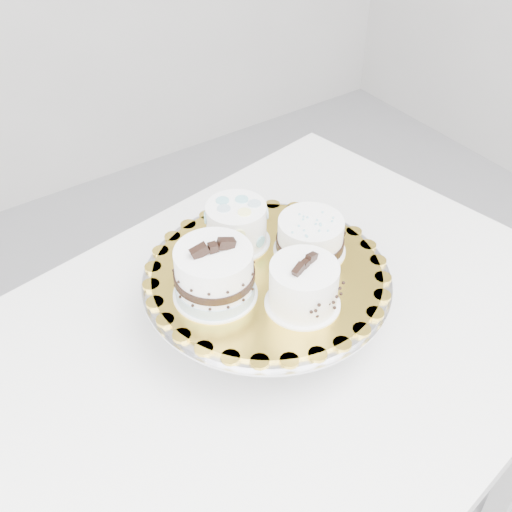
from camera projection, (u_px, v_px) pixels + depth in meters
table at (250, 385)px, 1.04m from camera, size 1.23×0.93×0.75m
cake_stand at (267, 289)px, 0.98m from camera, size 0.38×0.38×0.10m
cake_board at (267, 273)px, 0.96m from camera, size 0.40×0.40×0.01m
cake_swirl at (303, 287)px, 0.88m from camera, size 0.12×0.12×0.09m
cake_banded at (214, 275)px, 0.90m from camera, size 0.13×0.13×0.10m
cake_dots at (236, 224)px, 0.99m from camera, size 0.12×0.12×0.07m
cake_ribbon at (311, 237)px, 0.98m from camera, size 0.12×0.11×0.06m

